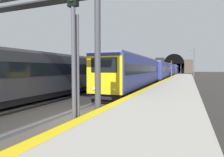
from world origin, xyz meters
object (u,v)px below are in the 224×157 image
Objects in this scene: railway_signal_mid at (171,68)px; railway_signal_far at (181,68)px; train_adjacent_platform at (121,71)px; train_main_approaching at (165,70)px; catenary_mast_near at (194,63)px; overhead_signal_gantry at (23,22)px; railway_signal_near at (74,45)px.

railway_signal_far reaches higher than railway_signal_mid.
train_adjacent_platform is 11.76× the size of railway_signal_far.
train_main_approaching is 49.64m from railway_signal_far.
railway_signal_far is 44.50m from catenary_mast_near.
railway_signal_mid is 0.50× the size of overhead_signal_gantry.
railway_signal_mid is at bearing -180.00° from railway_signal_near.
catenary_mast_near is (-44.19, -5.03, 1.34)m from railway_signal_far.
train_adjacent_platform is 6.93× the size of catenary_mast_near.
overhead_signal_gantry is (-23.60, -2.56, 2.99)m from train_adjacent_platform.
train_main_approaching is 8.95m from catenary_mast_near.
railway_signal_near is (-45.11, -1.84, 1.31)m from train_main_approaching.
railway_signal_near reaches higher than train_main_approaching.
train_adjacent_platform is 6.21× the size of overhead_signal_gantry.
overhead_signal_gantry reaches higher than railway_signal_near.
overhead_signal_gantry reaches higher than railway_signal_far.
catenary_mast_near is at bearing 6.49° from railway_signal_far.
train_adjacent_platform is at bearing -16.06° from train_main_approaching.
catenary_mast_near reaches higher than railway_signal_near.
railway_signal_near is 94.72m from railway_signal_far.
overhead_signal_gantry is at bearing 5.47° from train_adjacent_platform.
railway_signal_near is 5.06m from overhead_signal_gantry.
train_main_approaching is 43.41m from overhead_signal_gantry.
overhead_signal_gantry is (1.88, 4.41, 1.64)m from railway_signal_near.
overhead_signal_gantry is at bearing -2.72° from railway_signal_far.
train_main_approaching is at bearing -155.42° from railway_signal_mid.
railway_signal_mid is 53.63m from railway_signal_far.
overhead_signal_gantry reaches higher than train_adjacent_platform.
railway_signal_mid is at bearing 0.00° from railway_signal_far.
train_main_approaching reaches higher than railway_signal_mid.
railway_signal_mid is 0.95× the size of railway_signal_far.
overhead_signal_gantry is (-43.23, 2.56, 2.96)m from train_main_approaching.
overhead_signal_gantry is 49.56m from catenary_mast_near.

